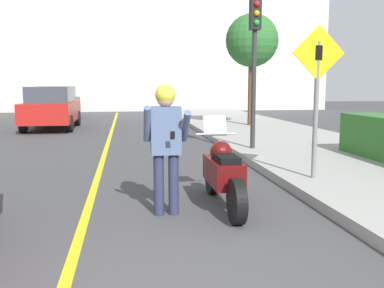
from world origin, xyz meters
TOP-DOWN VIEW (x-y plane):
  - sidewalk_curb at (4.80, 4.00)m, footprint 4.40×44.00m
  - road_center_line at (-0.60, 6.00)m, footprint 0.12×36.00m
  - building_backdrop at (0.00, 26.00)m, footprint 28.00×1.20m
  - motorcycle at (1.32, 2.51)m, footprint 0.62×2.14m
  - person_biker at (0.48, 2.25)m, footprint 0.59×0.48m
  - crossing_sign at (3.14, 3.45)m, footprint 0.91×0.08m
  - traffic_light at (3.13, 7.01)m, footprint 0.26×0.30m
  - street_tree at (4.88, 13.15)m, footprint 2.06×2.06m
  - parked_car_red at (-2.96, 14.27)m, footprint 1.88×4.20m
  - parked_car_green at (-3.59, 20.31)m, footprint 1.88×4.20m

SIDE VIEW (x-z plane):
  - road_center_line at x=-0.60m, z-range 0.00..0.01m
  - sidewalk_curb at x=4.80m, z-range 0.00..0.16m
  - motorcycle at x=1.32m, z-range -0.15..1.13m
  - parked_car_red at x=-2.96m, z-range 0.02..1.70m
  - parked_car_green at x=-3.59m, z-range 0.02..1.70m
  - person_biker at x=0.48m, z-range 0.20..1.96m
  - crossing_sign at x=3.14m, z-range 0.42..2.99m
  - traffic_light at x=3.13m, z-range 0.88..4.56m
  - street_tree at x=4.88m, z-range 1.27..5.61m
  - building_backdrop at x=0.00m, z-range 0.00..8.21m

